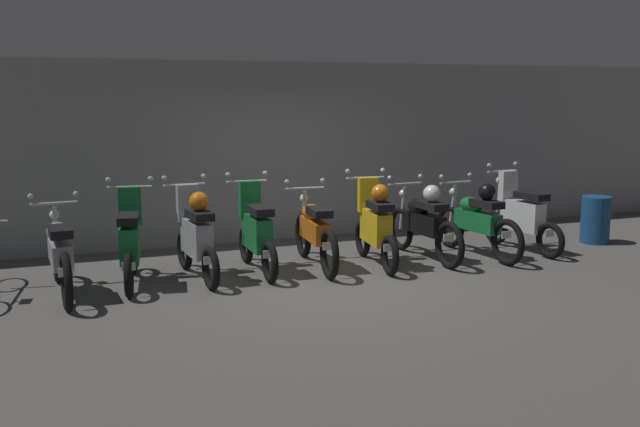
% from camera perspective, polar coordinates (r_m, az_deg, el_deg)
% --- Properties ---
extents(ground_plane, '(80.00, 80.00, 0.00)m').
position_cam_1_polar(ground_plane, '(9.10, 1.06, -5.24)').
color(ground_plane, '#565451').
extents(back_wall, '(16.00, 0.30, 2.83)m').
position_cam_1_polar(back_wall, '(11.42, -4.18, 4.98)').
color(back_wall, gray).
rests_on(back_wall, ground).
extents(motorbike_slot_0, '(0.59, 1.95, 1.15)m').
position_cam_1_polar(motorbike_slot_0, '(8.79, -20.14, -3.06)').
color(motorbike_slot_0, black).
rests_on(motorbike_slot_0, ground).
extents(motorbike_slot_1, '(0.58, 1.67, 1.29)m').
position_cam_1_polar(motorbike_slot_1, '(9.03, -14.99, -2.24)').
color(motorbike_slot_1, black).
rests_on(motorbike_slot_1, ground).
extents(motorbike_slot_2, '(0.59, 1.68, 1.29)m').
position_cam_1_polar(motorbike_slot_2, '(9.10, -9.95, -1.71)').
color(motorbike_slot_2, black).
rests_on(motorbike_slot_2, ground).
extents(motorbike_slot_3, '(0.59, 1.68, 1.29)m').
position_cam_1_polar(motorbike_slot_3, '(9.36, -5.15, -1.54)').
color(motorbike_slot_3, black).
rests_on(motorbike_slot_3, ground).
extents(motorbike_slot_4, '(0.59, 1.95, 1.15)m').
position_cam_1_polar(motorbike_slot_4, '(9.58, -0.42, -1.45)').
color(motorbike_slot_4, black).
rests_on(motorbike_slot_4, ground).
extents(motorbike_slot_5, '(0.59, 1.68, 1.29)m').
position_cam_1_polar(motorbike_slot_5, '(9.71, 4.46, -0.87)').
color(motorbike_slot_5, black).
rests_on(motorbike_slot_5, ground).
extents(motorbike_slot_6, '(0.59, 1.95, 1.15)m').
position_cam_1_polar(motorbike_slot_6, '(10.17, 8.32, -0.70)').
color(motorbike_slot_6, black).
rests_on(motorbike_slot_6, ground).
extents(motorbike_slot_7, '(0.59, 1.95, 1.15)m').
position_cam_1_polar(motorbike_slot_7, '(10.49, 12.51, -0.51)').
color(motorbike_slot_7, black).
rests_on(motorbike_slot_7, ground).
extents(motorbike_slot_8, '(0.59, 1.68, 1.29)m').
position_cam_1_polar(motorbike_slot_8, '(11.01, 15.81, -0.18)').
color(motorbike_slot_8, black).
rests_on(motorbike_slot_8, ground).
extents(trash_bin, '(0.44, 0.44, 0.74)m').
position_cam_1_polar(trash_bin, '(11.99, 21.25, -0.46)').
color(trash_bin, navy).
rests_on(trash_bin, ground).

